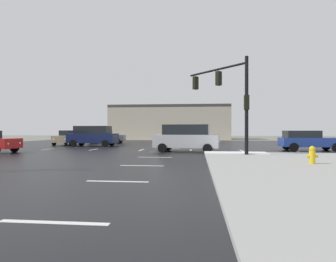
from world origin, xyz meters
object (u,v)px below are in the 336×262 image
at_px(suv_silver, 187,137).
at_px(sedan_grey, 105,137).
at_px(sedan_blue, 308,140).
at_px(sedan_tan, 69,137).
at_px(traffic_signal_mast, 229,91).
at_px(fire_hydrant, 312,155).
at_px(suv_navy, 93,136).

bearing_deg(suv_silver, sedan_grey, 136.48).
distance_m(sedan_grey, suv_silver, 16.10).
distance_m(sedan_grey, sedan_blue, 22.35).
xyz_separation_m(sedan_tan, sedan_blue, (22.65, -6.71, 0.00)).
relative_size(traffic_signal_mast, suv_silver, 1.21).
height_order(fire_hydrant, sedan_blue, sedan_blue).
bearing_deg(sedan_blue, sedan_grey, 152.80).
bearing_deg(suv_silver, traffic_signal_mast, -33.02).
bearing_deg(sedan_tan, sedan_grey, 138.98).
distance_m(suv_navy, sedan_blue, 19.58).
xyz_separation_m(sedan_tan, suv_navy, (3.58, -2.29, 0.24)).
bearing_deg(sedan_blue, traffic_signal_mast, -146.48).
height_order(fire_hydrant, suv_navy, suv_navy).
height_order(sedan_grey, sedan_blue, same).
xyz_separation_m(sedan_grey, suv_silver, (10.36, -12.32, 0.24)).
relative_size(suv_silver, sedan_blue, 1.10).
height_order(sedan_grey, suv_navy, suv_navy).
relative_size(sedan_tan, sedan_blue, 1.01).
relative_size(sedan_tan, suv_navy, 0.94).
relative_size(fire_hydrant, sedan_grey, 0.17).
bearing_deg(sedan_blue, suv_navy, 167.44).
height_order(fire_hydrant, suv_silver, suv_silver).
bearing_deg(fire_hydrant, traffic_signal_mast, 118.12).
xyz_separation_m(sedan_grey, suv_navy, (0.72, -5.97, 0.24)).
xyz_separation_m(suv_silver, sedan_blue, (9.43, 1.94, -0.24)).
bearing_deg(sedan_grey, fire_hydrant, -56.87).
xyz_separation_m(traffic_signal_mast, fire_hydrant, (3.05, -5.70, -3.64)).
xyz_separation_m(fire_hydrant, sedan_grey, (-16.26, 20.36, 0.32)).
height_order(suv_silver, suv_navy, same).
height_order(traffic_signal_mast, fire_hydrant, traffic_signal_mast).
relative_size(traffic_signal_mast, suv_navy, 1.24).
bearing_deg(fire_hydrant, suv_navy, 137.18).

